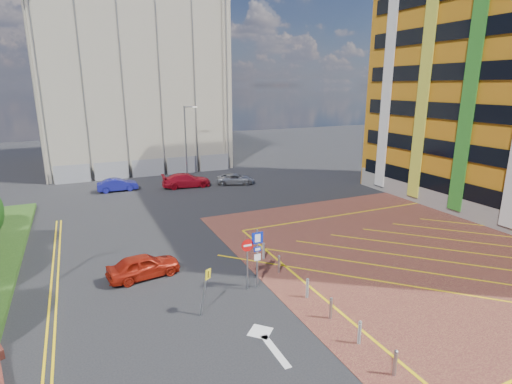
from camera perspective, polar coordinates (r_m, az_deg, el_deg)
ground at (r=20.39m, az=0.06°, el=-14.93°), size 140.00×140.00×0.00m
forecourt at (r=28.58m, az=26.78°, el=-7.53°), size 26.00×26.00×0.02m
lamp_back at (r=45.91m, az=-9.93°, el=7.49°), size 1.53×0.16×8.00m
sign_cluster at (r=20.42m, az=-0.34°, el=-8.74°), size 1.17×0.12×3.20m
warning_sign at (r=18.58m, az=-7.25°, el=-13.21°), size 0.65×0.40×2.25m
bollard_row at (r=19.87m, az=8.38°, el=-14.42°), size 0.14×11.14×0.90m
construction_building at (r=56.57m, az=-17.61°, el=15.16°), size 21.20×19.20×22.00m
construction_fence at (r=47.72m, az=-13.94°, el=3.46°), size 21.60×0.06×2.00m
car_red_left at (r=22.93m, az=-15.75°, el=-10.12°), size 4.05×2.09×1.32m
car_blue_back at (r=41.88m, az=-19.17°, el=0.98°), size 3.87×1.40×1.27m
car_red_back at (r=41.76m, az=-9.92°, el=1.67°), size 5.11×2.48×1.43m
car_silver_back at (r=42.46m, az=-2.94°, el=1.88°), size 4.38×3.06×1.11m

